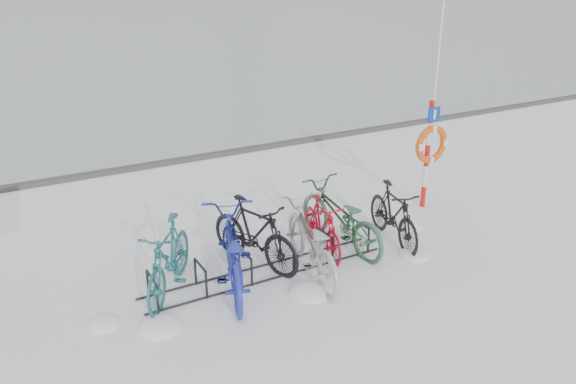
{
  "coord_description": "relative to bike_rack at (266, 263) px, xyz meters",
  "views": [
    {
      "loc": [
        -3.48,
        -6.87,
        4.41
      ],
      "look_at": [
        0.72,
        0.6,
        1.02
      ],
      "focal_mm": 35.0,
      "sensor_mm": 36.0,
      "label": 1
    }
  ],
  "objects": [
    {
      "name": "ground",
      "position": [
        0.0,
        0.0,
        -0.18
      ],
      "size": [
        900.0,
        900.0,
        0.0
      ],
      "primitive_type": "plane",
      "color": "white",
      "rests_on": "ground"
    },
    {
      "name": "quay_edge",
      "position": [
        0.0,
        5.9,
        -0.13
      ],
      "size": [
        400.0,
        0.25,
        0.1
      ],
      "primitive_type": "cube",
      "color": "#3F3F42",
      "rests_on": "ground"
    },
    {
      "name": "bike_rack",
      "position": [
        0.0,
        0.0,
        0.0
      ],
      "size": [
        4.0,
        0.48,
        0.46
      ],
      "color": "black",
      "rests_on": "ground"
    },
    {
      "name": "lifebuoy_station",
      "position": [
        3.97,
        0.78,
        1.13
      ],
      "size": [
        0.75,
        0.22,
        3.9
      ],
      "color": "red",
      "rests_on": "ground"
    },
    {
      "name": "bike_0",
      "position": [
        -1.46,
        0.24,
        0.38
      ],
      "size": [
        1.53,
        1.84,
        1.13
      ],
      "primitive_type": "imported",
      "rotation": [
        0.0,
        0.0,
        -0.63
      ],
      "color": "#1F5F63",
      "rests_on": "ground"
    },
    {
      "name": "bike_1",
      "position": [
        -0.62,
        -0.09,
        0.41
      ],
      "size": [
        1.47,
        2.37,
        1.18
      ],
      "primitive_type": "imported",
      "rotation": [
        0.0,
        0.0,
        2.81
      ],
      "color": "#212C9E",
      "rests_on": "ground"
    },
    {
      "name": "bike_2",
      "position": [
        -0.01,
        0.38,
        0.39
      ],
      "size": [
        1.1,
        1.96,
        1.13
      ],
      "primitive_type": "imported",
      "rotation": [
        0.0,
        0.0,
        0.32
      ],
      "color": "black",
      "rests_on": "ground"
    },
    {
      "name": "bike_3",
      "position": [
        0.61,
        -0.3,
        0.39
      ],
      "size": [
        1.18,
        2.28,
        1.14
      ],
      "primitive_type": "imported",
      "rotation": [
        0.0,
        0.0,
        2.94
      ],
      "color": "#A3A6AB",
      "rests_on": "ground"
    },
    {
      "name": "bike_4",
      "position": [
        1.18,
        0.24,
        0.3
      ],
      "size": [
        0.75,
        1.66,
        0.97
      ],
      "primitive_type": "imported",
      "rotation": [
        0.0,
        0.0,
        -0.19
      ],
      "color": "#BA0720",
      "rests_on": "ground"
    },
    {
      "name": "bike_5",
      "position": [
        1.54,
        0.27,
        0.38
      ],
      "size": [
        0.92,
        2.19,
        1.12
      ],
      "primitive_type": "imported",
      "rotation": [
        0.0,
        0.0,
        3.22
      ],
      "color": "#2D5B3C",
      "rests_on": "ground"
    },
    {
      "name": "bike_6",
      "position": [
        2.45,
        -0.04,
        0.35
      ],
      "size": [
        0.84,
        1.82,
        1.05
      ],
      "primitive_type": "imported",
      "rotation": [
        0.0,
        0.0,
        -0.21
      ],
      "color": "black",
      "rests_on": "ground"
    },
    {
      "name": "snow_drifts",
      "position": [
        0.25,
        -0.27,
        -0.18
      ],
      "size": [
        6.08,
        2.0,
        0.21
      ],
      "color": "white",
      "rests_on": "ground"
    }
  ]
}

